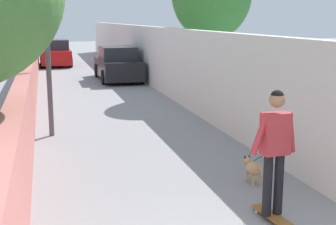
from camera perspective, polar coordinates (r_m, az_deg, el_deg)
ground_plane at (r=17.85m, az=-8.38°, el=2.34°), size 80.00×80.00×0.00m
wall_left at (r=15.65m, az=-16.47°, el=3.64°), size 48.00×0.30×1.58m
fence_right at (r=16.20m, az=0.92°, el=5.92°), size 48.00×0.30×2.45m
lamp_post at (r=11.34m, az=-14.79°, el=12.85°), size 0.36×0.36×4.64m
skateboard at (r=6.89m, az=12.56°, el=-12.19°), size 0.81×0.27×0.08m
person_skateboarder at (r=6.54m, az=12.96°, el=-3.62°), size 0.25×0.71×1.78m
dog at (r=8.21m, az=10.30°, el=-6.63°), size 1.75×0.52×1.06m
car_near at (r=21.47m, az=-6.17°, el=5.86°), size 4.28×1.80×1.54m
car_far at (r=28.75m, az=-13.59°, el=7.02°), size 3.94×1.80×1.54m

